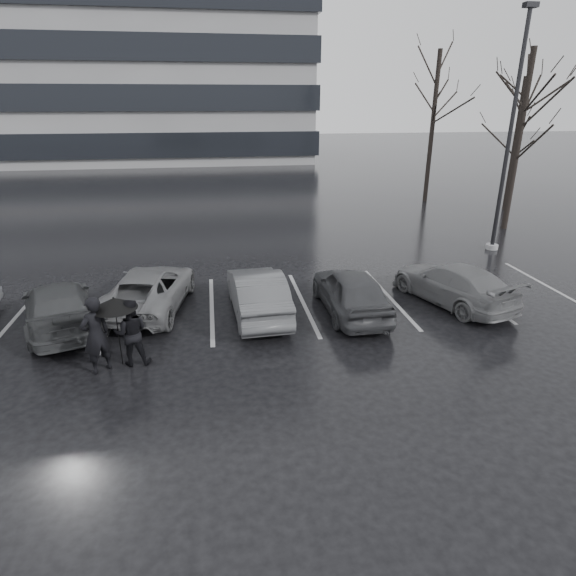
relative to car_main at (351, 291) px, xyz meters
The scene contains 14 objects.
ground 2.50m from the car_main, 139.44° to the right, with size 160.00×160.00×0.00m, color black.
car_main is the anchor object (origin of this frame).
car_west_a 2.71m from the car_main, behind, with size 1.41×4.04×1.33m, color #2E2E31.
car_west_b 5.97m from the car_main, 168.09° to the left, with size 2.03×4.41×1.22m, color #47474A.
car_west_c 8.14m from the car_main, behind, with size 1.72×4.24×1.23m, color black.
car_east 3.31m from the car_main, ahead, with size 1.72×4.23×1.23m, color #47474A.
pedestrian_left 6.99m from the car_main, 160.74° to the right, with size 0.67×0.44×1.85m, color black.
pedestrian_right 6.23m from the car_main, 160.58° to the right, with size 0.79×0.62×1.63m, color black.
umbrella 6.56m from the car_main, 161.29° to the right, with size 1.02×1.02×1.73m.
lamp_post 9.95m from the car_main, 34.68° to the left, with size 0.50×0.50×9.06m.
stall_stripes 2.87m from the car_main, 160.51° to the left, with size 19.72×5.00×0.00m.
tree_east 13.62m from the car_main, 39.67° to the left, with size 0.26×0.26×8.00m, color black.
tree_ne 17.97m from the car_main, 44.46° to the left, with size 0.26×0.26×7.00m, color black.
tree_north 18.30m from the car_main, 59.29° to the left, with size 0.26×0.26×8.50m, color black.
Camera 1 is at (-2.01, -10.97, 5.86)m, focal length 30.00 mm.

